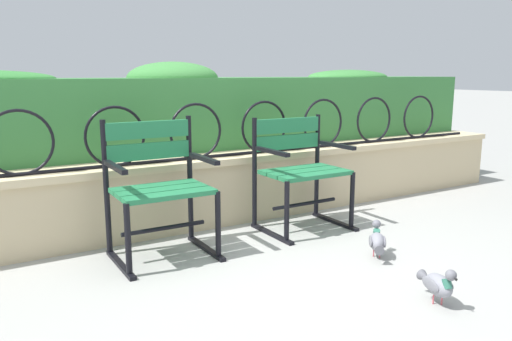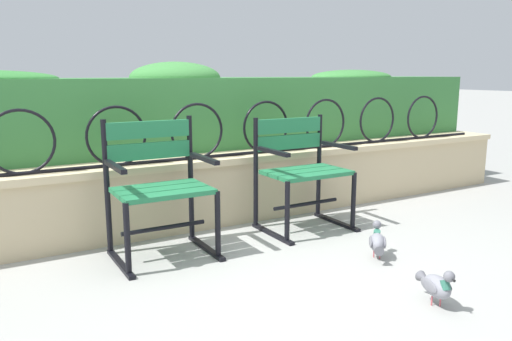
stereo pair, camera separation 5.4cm
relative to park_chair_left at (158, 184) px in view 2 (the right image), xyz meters
name	(u,v)px [view 2 (the right image)]	position (x,y,z in m)	size (l,w,h in m)	color
ground_plane	(267,259)	(0.55, -0.43, -0.47)	(60.00, 60.00, 0.00)	#9E9E99
stone_wall	(206,190)	(0.55, 0.48, -0.20)	(6.38, 0.41, 0.53)	#C6B289
iron_arch_fence	(198,134)	(0.46, 0.41, 0.25)	(5.86, 0.02, 0.42)	black
hedge_row	(181,110)	(0.57, 1.00, 0.39)	(6.26, 0.69, 0.73)	#387A3D
park_chair_left	(158,184)	(0.00, 0.00, 0.00)	(0.62, 0.53, 0.88)	#237547
park_chair_right	(301,168)	(1.13, 0.03, -0.01)	(0.64, 0.52, 0.84)	#237547
pigeon_near_chairs	(437,285)	(0.95, -1.43, -0.36)	(0.15, 0.29, 0.22)	gray
pigeon_far_side	(377,242)	(1.16, -0.78, -0.36)	(0.22, 0.25, 0.22)	gray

